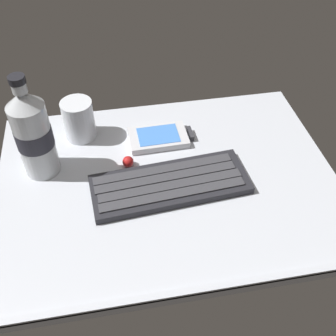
{
  "coord_description": "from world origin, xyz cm",
  "views": [
    {
      "loc": [
        -9.41,
        -52.26,
        55.67
      ],
      "look_at": [
        0.0,
        0.0,
        3.0
      ],
      "focal_mm": 43.33,
      "sensor_mm": 36.0,
      "label": 1
    }
  ],
  "objects_px": {
    "keyboard": "(168,184)",
    "water_bottle": "(33,133)",
    "trackball_mouse": "(128,162)",
    "handheld_device": "(161,137)",
    "juice_cup": "(79,121)"
  },
  "relations": [
    {
      "from": "keyboard",
      "to": "water_bottle",
      "type": "height_order",
      "value": "water_bottle"
    },
    {
      "from": "water_bottle",
      "to": "keyboard",
      "type": "bearing_deg",
      "value": -21.43
    },
    {
      "from": "water_bottle",
      "to": "trackball_mouse",
      "type": "relative_size",
      "value": 9.45
    },
    {
      "from": "handheld_device",
      "to": "trackball_mouse",
      "type": "distance_m",
      "value": 0.1
    },
    {
      "from": "handheld_device",
      "to": "water_bottle",
      "type": "distance_m",
      "value": 0.26
    },
    {
      "from": "juice_cup",
      "to": "keyboard",
      "type": "bearing_deg",
      "value": -49.35
    },
    {
      "from": "water_bottle",
      "to": "trackball_mouse",
      "type": "distance_m",
      "value": 0.18
    },
    {
      "from": "handheld_device",
      "to": "keyboard",
      "type": "bearing_deg",
      "value": -94.62
    },
    {
      "from": "handheld_device",
      "to": "juice_cup",
      "type": "relative_size",
      "value": 1.52
    },
    {
      "from": "handheld_device",
      "to": "trackball_mouse",
      "type": "relative_size",
      "value": 5.87
    },
    {
      "from": "trackball_mouse",
      "to": "juice_cup",
      "type": "bearing_deg",
      "value": 128.92
    },
    {
      "from": "keyboard",
      "to": "water_bottle",
      "type": "relative_size",
      "value": 1.43
    },
    {
      "from": "keyboard",
      "to": "juice_cup",
      "type": "xyz_separation_m",
      "value": [
        -0.15,
        0.18,
        0.03
      ]
    },
    {
      "from": "trackball_mouse",
      "to": "handheld_device",
      "type": "bearing_deg",
      "value": 40.33
    },
    {
      "from": "trackball_mouse",
      "to": "keyboard",
      "type": "bearing_deg",
      "value": -46.83
    }
  ]
}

